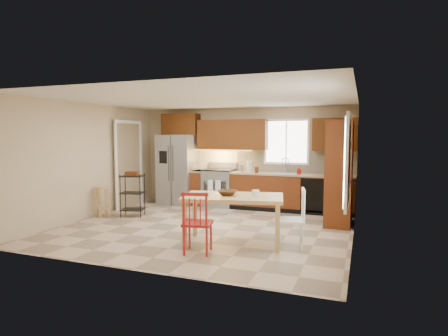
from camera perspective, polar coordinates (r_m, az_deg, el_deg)
floor at (r=7.46m, az=-2.89°, el=-9.03°), size 5.50×5.50×0.00m
ceiling at (r=7.27m, az=-2.98°, el=10.46°), size 5.50×5.00×0.02m
wall_back at (r=9.60m, az=3.01°, el=1.66°), size 5.50×0.02×2.50m
wall_front at (r=5.07m, az=-14.25°, el=-1.46°), size 5.50×0.02×2.50m
wall_left at (r=8.72m, az=-19.76°, el=1.04°), size 0.02×5.00×2.50m
wall_right at (r=6.66m, az=19.32°, el=-0.08°), size 0.02×5.00×2.50m
refrigerator at (r=9.93m, az=-7.06°, el=-0.22°), size 0.92×0.75×1.82m
range_stove at (r=9.56m, az=-0.73°, el=-3.10°), size 0.76×0.63×0.92m
base_cabinet_narrow at (r=9.79m, az=-3.70°, el=-2.98°), size 0.30×0.60×0.90m
base_cabinet_run at (r=9.08m, az=10.22°, el=-3.68°), size 2.92×0.60×0.90m
dishwasher at (r=8.71m, az=13.51°, el=-4.10°), size 0.60×0.02×0.78m
backsplash at (r=9.28m, az=10.60°, el=1.01°), size 2.92×0.03×0.55m
upper_over_fridge at (r=10.07m, az=-6.60°, el=6.63°), size 1.00×0.35×0.55m
upper_left_block at (r=9.49m, az=1.27°, el=5.11°), size 1.80×0.35×0.75m
upper_right_block at (r=8.98m, az=16.56°, el=4.91°), size 1.00×0.35×0.75m
window_back at (r=9.29m, az=9.49°, el=3.96°), size 1.12×0.04×1.12m
sink at (r=9.06m, az=9.08°, el=-1.06°), size 0.62×0.46×0.16m
undercab_glow at (r=9.58m, az=-0.48°, el=2.74°), size 1.60×0.30×0.01m
soap_bottle at (r=8.88m, az=11.36°, el=-0.34°), size 0.09×0.09×0.19m
paper_towel at (r=9.20m, az=3.84°, el=0.21°), size 0.12×0.12×0.28m
canister_steel at (r=9.27m, az=2.65°, el=-0.07°), size 0.11×0.11×0.18m
canister_wood at (r=9.13m, az=4.98°, el=-0.28°), size 0.10×0.10×0.14m
pantry at (r=7.89m, az=17.15°, el=-0.73°), size 0.50×0.95×2.10m
fire_extinguisher at (r=6.83m, az=18.31°, el=-1.20°), size 0.12×0.12×0.36m
window_right at (r=5.50m, az=18.39°, el=1.02°), size 0.04×1.02×1.32m
doorway at (r=9.71m, az=-14.41°, el=0.37°), size 0.04×0.95×2.10m
dining_table at (r=6.30m, az=1.39°, el=-7.93°), size 1.79×1.24×0.80m
chair_red at (r=5.82m, az=-4.02°, el=-8.20°), size 0.53×0.53×0.96m
chair_white at (r=6.09m, az=10.10°, el=-7.67°), size 0.53×0.53×0.96m
table_bowl at (r=6.25m, az=0.52°, el=-4.21°), size 0.39×0.39×0.08m
table_jar at (r=6.21m, az=4.84°, el=-4.01°), size 0.15×0.15×0.15m
bar_stool at (r=8.73m, az=-17.98°, el=-4.91°), size 0.38×0.38×0.68m
utility_cart at (r=8.58m, az=-13.75°, el=-4.03°), size 0.57×0.50×0.96m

